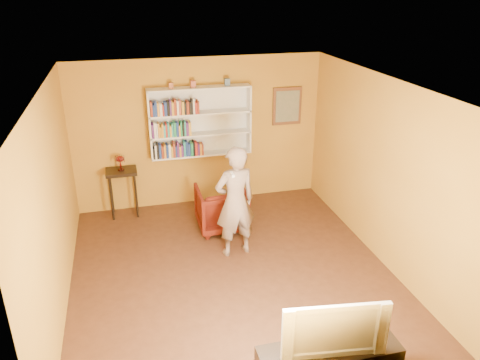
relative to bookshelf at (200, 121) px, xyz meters
The scene contains 15 objects.
room_shell 2.48m from the bookshelf, 90.00° to the right, with size 5.30×5.80×2.88m.
bookshelf is the anchor object (origin of this frame).
books_row_lower 0.64m from the bookshelf, 166.31° to the right, with size 0.88×0.19×0.27m.
books_row_middle 0.54m from the bookshelf, 168.60° to the right, with size 0.68×0.19×0.27m.
books_row_upper 0.55m from the bookshelf, 166.58° to the right, with size 0.83×0.19×0.27m.
ornament_left 0.83m from the bookshelf, behind, with size 0.07×0.07×0.10m, color #9B512C.
ornament_centre 0.69m from the bookshelf, 149.78° to the right, with size 0.08×0.08×0.12m, color #A54C37.
ornament_right 0.84m from the bookshelf, ahead, with size 0.09×0.09×0.12m, color #4A617C.
framed_painting 1.66m from the bookshelf, ahead, with size 0.55×0.05×0.70m.
console_table 1.69m from the bookshelf, behind, with size 0.53×0.40×0.86m.
ruby_lustre 1.54m from the bookshelf, behind, with size 0.16×0.16×0.26m.
armchair 1.62m from the bookshelf, 82.40° to the right, with size 0.79×0.82×0.74m, color #3F0804.
person 2.03m from the bookshelf, 84.47° to the right, with size 0.63×0.42×1.74m, color #756156.
game_remote 2.17m from the bookshelf, 88.12° to the right, with size 0.04×0.15×0.04m, color white.
television 4.75m from the bookshelf, 84.18° to the right, with size 1.04×0.14×0.60m, color black.
Camera 1 is at (-1.29, -5.54, 3.91)m, focal length 35.00 mm.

